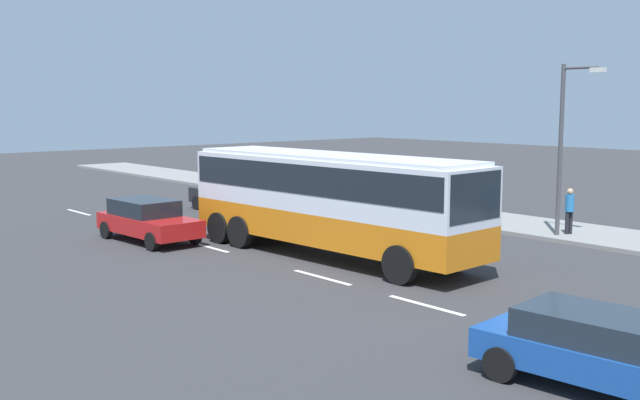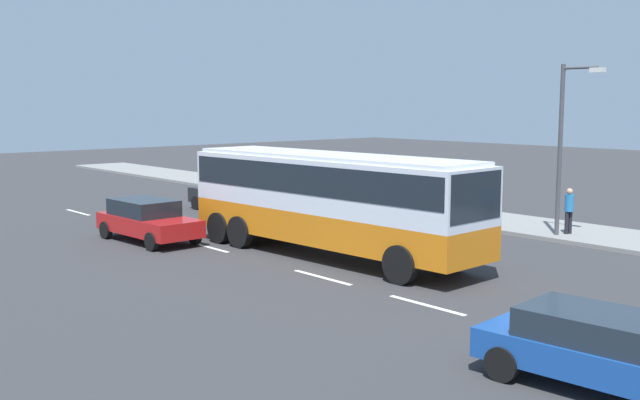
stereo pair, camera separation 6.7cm
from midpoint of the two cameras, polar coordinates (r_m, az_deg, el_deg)
ground_plane at (r=23.35m, az=4.69°, el=-4.84°), size 120.00×120.00×0.00m
sidewalk_curb at (r=30.45m, az=16.80°, el=-2.10°), size 80.00×4.00×0.15m
lane_centreline at (r=18.84m, az=7.73°, el=-7.87°), size 47.10×0.16×0.01m
coach_bus at (r=23.95m, az=0.67°, el=0.51°), size 11.29×3.11×3.33m
car_blue_saloon at (r=13.97m, az=20.79°, el=-10.62°), size 4.61×2.17×1.38m
car_black_sedan at (r=34.41m, az=-6.64°, el=0.51°), size 4.79×2.27×1.58m
car_red_compact at (r=27.54m, az=-13.10°, el=-1.45°), size 4.56×2.09×1.49m
pedestrian_at_crossing at (r=28.91m, az=18.40°, el=-0.56°), size 0.32×0.32×1.69m
street_lamp at (r=28.24m, az=18.12°, el=4.57°), size 1.64×0.24×6.17m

